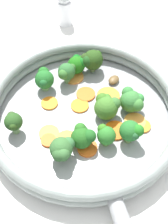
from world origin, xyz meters
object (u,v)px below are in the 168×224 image
carrot_slice_12 (80,106)px  broccoli_floret_9 (106,135)px  broccoli_floret_7 (131,131)px  mushroom_piece_0 (114,80)px  broccoli_floret_10 (67,72)px  carrot_slice_4 (73,77)px  broccoli_floret_5 (13,122)px  broccoli_floret_1 (132,101)px  carrot_slice_10 (49,133)px  broccoli_floret_8 (92,60)px  carrot_slice_6 (108,96)px  broccoli_floret_4 (44,79)px  carrot_slice_2 (66,139)px  carrot_slice_7 (86,94)px  skillet (84,119)px  salt_shaker (64,9)px  carrot_slice_1 (110,103)px  broccoli_floret_0 (78,64)px  carrot_slice_5 (135,122)px  carrot_slice_9 (143,126)px  broccoli_floret_6 (106,106)px  carrot_slice_0 (115,131)px  broccoli_floret_2 (62,150)px  carrot_slice_11 (87,148)px  broccoli_floret_3 (83,136)px  carrot_slice_8 (49,140)px  carrot_slice_3 (49,103)px

carrot_slice_12 → broccoli_floret_9: 0.10m
broccoli_floret_7 → mushroom_piece_0: 0.15m
broccoli_floret_7 → broccoli_floret_10: size_ratio=1.05×
carrot_slice_4 → mushroom_piece_0: mushroom_piece_0 is taller
carrot_slice_12 → broccoli_floret_5: 0.14m
broccoli_floret_1 → carrot_slice_10: bearing=50.7°
carrot_slice_10 → broccoli_floret_8: bearing=-85.7°
carrot_slice_6 → broccoli_floret_4: (0.12, 0.05, 0.03)m
carrot_slice_2 → carrot_slice_7: carrot_slice_2 is taller
skillet → broccoli_floret_8: bearing=-67.3°
salt_shaker → carrot_slice_1: bearing=139.8°
broccoli_floret_8 → broccoli_floret_0: bearing=41.3°
carrot_slice_5 → carrot_slice_6: 0.08m
carrot_slice_9 → broccoli_floret_10: broccoli_floret_10 is taller
skillet → carrot_slice_9: size_ratio=11.28×
skillet → broccoli_floret_9: (-0.06, 0.03, 0.03)m
broccoli_floret_6 → carrot_slice_5: bearing=-168.3°
skillet → carrot_slice_0: (-0.07, 0.00, 0.01)m
carrot_slice_12 → broccoli_floret_2: (-0.04, 0.12, 0.03)m
broccoli_floret_0 → carrot_slice_5: bearing=159.5°
carrot_slice_11 → broccoli_floret_8: size_ratio=0.70×
carrot_slice_11 → broccoli_floret_2: broccoli_floret_2 is taller
broccoli_floret_0 → carrot_slice_10: bearing=102.5°
salt_shaker → broccoli_floret_0: bearing=130.3°
skillet → broccoli_floret_3: broccoli_floret_3 is taller
carrot_slice_9 → carrot_slice_12: (0.13, 0.02, -0.00)m
carrot_slice_2 → carrot_slice_11: bearing=-175.9°
carrot_slice_4 → carrot_slice_8: 0.17m
carrot_slice_11 → broccoli_floret_8: bearing=-63.0°
carrot_slice_1 → broccoli_floret_0: broccoli_floret_0 is taller
carrot_slice_6 → broccoli_floret_5: (0.11, 0.16, 0.03)m
carrot_slice_4 → broccoli_floret_7: size_ratio=0.86×
broccoli_floret_5 → broccoli_floret_0: bearing=-96.0°
carrot_slice_3 → mushroom_piece_0: mushroom_piece_0 is taller
broccoli_floret_6 → broccoli_floret_8: (0.08, -0.09, 0.01)m
carrot_slice_0 → carrot_slice_7: size_ratio=1.10×
broccoli_floret_3 → mushroom_piece_0: 0.17m
carrot_slice_9 → broccoli_floret_8: bearing=-28.0°
broccoli_floret_7 → salt_shaker: (0.30, -0.26, -0.00)m
carrot_slice_9 → broccoli_floret_7: size_ratio=0.61×
salt_shaker → carrot_slice_7: bearing=131.4°
broccoli_floret_5 → mushroom_piece_0: size_ratio=1.75×
skillet → broccoli_floret_0: (0.07, -0.10, 0.03)m
carrot_slice_12 → broccoli_floret_7: bearing=167.7°
carrot_slice_4 → carrot_slice_11: bearing=129.1°
broccoli_floret_0 → broccoli_floret_9: 0.19m
broccoli_floret_5 → broccoli_floret_10: bearing=-95.7°
salt_shaker → broccoli_floret_9: bearing=133.0°
carrot_slice_5 → broccoli_floret_3: (0.06, 0.09, 0.02)m
carrot_slice_11 → carrot_slice_5: bearing=-116.7°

